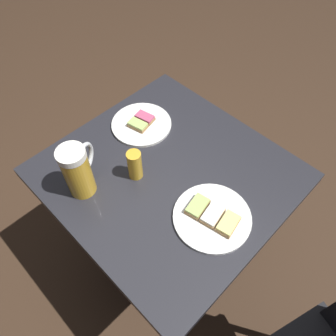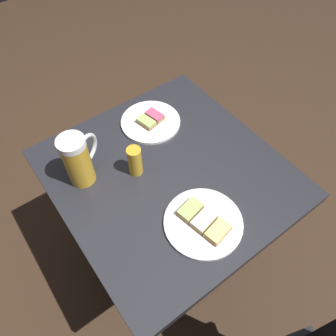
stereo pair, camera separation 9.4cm
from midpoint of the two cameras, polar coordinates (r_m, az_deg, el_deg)
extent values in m
plane|color=#382619|center=(1.68, 1.66, -15.05)|extent=(6.00, 6.00, 0.00)
cylinder|color=black|center=(1.67, 1.67, -14.96)|extent=(0.44, 0.44, 0.01)
cylinder|color=black|center=(1.36, 2.01, -9.58)|extent=(0.09, 0.09, 0.67)
cube|color=#232328|center=(1.07, 2.52, -1.37)|extent=(0.73, 0.70, 0.04)
cylinder|color=white|center=(0.97, 9.02, -9.60)|extent=(0.23, 0.23, 0.01)
cube|color=#9E7547|center=(0.97, 6.70, -7.54)|extent=(0.06, 0.08, 0.01)
cube|color=#ADC66B|center=(0.96, 6.75, -7.25)|extent=(0.06, 0.08, 0.01)
cube|color=#9E7547|center=(0.96, 9.10, -9.30)|extent=(0.06, 0.08, 0.01)
cube|color=white|center=(0.95, 9.18, -9.02)|extent=(0.06, 0.08, 0.01)
cube|color=#9E7547|center=(0.95, 11.58, -11.08)|extent=(0.06, 0.08, 0.01)
cube|color=#EFE07A|center=(0.94, 11.68, -10.81)|extent=(0.06, 0.08, 0.01)
cylinder|color=white|center=(1.20, -0.79, 7.97)|extent=(0.22, 0.22, 0.01)
cube|color=#9E7547|center=(1.20, -0.10, 8.90)|extent=(0.07, 0.05, 0.01)
cube|color=#BC4C70|center=(1.19, -0.10, 9.24)|extent=(0.07, 0.05, 0.01)
cube|color=#9E7547|center=(1.18, -1.51, 7.78)|extent=(0.07, 0.05, 0.01)
cube|color=#ADC66B|center=(1.17, -1.52, 8.12)|extent=(0.07, 0.05, 0.01)
cylinder|color=gold|center=(1.00, -12.91, 0.71)|extent=(0.08, 0.08, 0.16)
cylinder|color=white|center=(0.93, -13.90, 4.09)|extent=(0.08, 0.08, 0.02)
torus|color=silver|center=(1.02, -11.47, 3.13)|extent=(0.06, 0.10, 0.10)
cylinder|color=gold|center=(1.02, -3.19, 1.09)|extent=(0.05, 0.05, 0.11)
camera|label=1|loc=(0.05, -87.40, 3.47)|focal=34.84mm
camera|label=2|loc=(0.05, 92.60, -3.47)|focal=34.84mm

